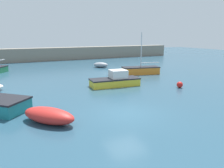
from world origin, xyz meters
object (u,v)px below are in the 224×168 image
rowboat_blue_near (49,115)px  fishing_dinghy_green (101,65)px  motorboat_grey_hull (116,80)px  sailboat_short_mast (141,70)px  mooring_buoy_red (180,85)px

rowboat_blue_near → fishing_dinghy_green: rowboat_blue_near is taller
motorboat_grey_hull → fishing_dinghy_green: size_ratio=2.00×
motorboat_grey_hull → sailboat_short_mast: bearing=-137.6°
sailboat_short_mast → mooring_buoy_red: (-0.78, -8.01, -0.21)m
sailboat_short_mast → mooring_buoy_red: size_ratio=9.00×
fishing_dinghy_green → rowboat_blue_near: bearing=-77.5°
sailboat_short_mast → rowboat_blue_near: sailboat_short_mast is taller
sailboat_short_mast → motorboat_grey_hull: bearing=50.5°
mooring_buoy_red → rowboat_blue_near: bearing=-165.7°
fishing_dinghy_green → motorboat_grey_hull: bearing=-63.0°
motorboat_grey_hull → fishing_dinghy_green: motorboat_grey_hull is taller
fishing_dinghy_green → mooring_buoy_red: 15.78m
rowboat_blue_near → fishing_dinghy_green: bearing=110.1°
rowboat_blue_near → mooring_buoy_red: bearing=65.2°
rowboat_blue_near → fishing_dinghy_green: (11.36, 19.01, -0.05)m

